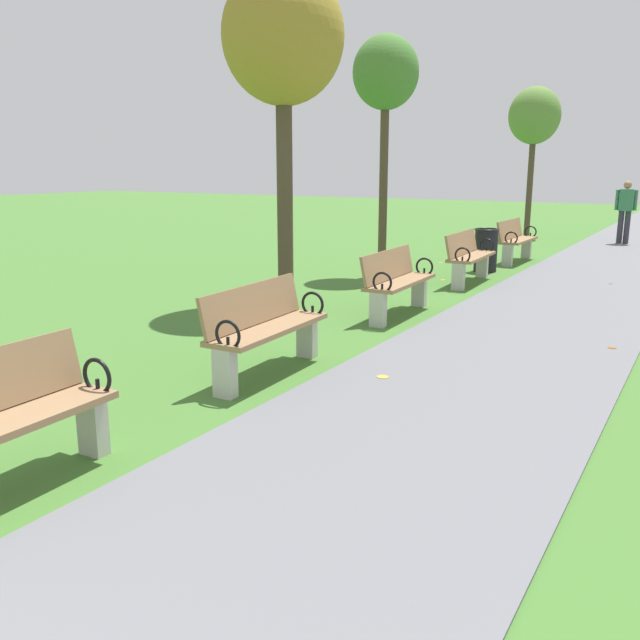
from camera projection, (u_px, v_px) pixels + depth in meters
paved_walkway at (622, 254)px, 15.72m from camera, size 2.62×44.00×0.02m
park_bench_3 at (265, 327)px, 6.57m from camera, size 0.53×1.62×0.90m
park_bench_4 at (397, 281)px, 9.19m from camera, size 0.52×1.61×0.90m
park_bench_5 at (469, 256)px, 11.73m from camera, size 0.54×1.62×0.90m
park_bench_6 at (516, 239)px, 14.32m from camera, size 0.49×1.60×0.90m
tree_1 at (283, 41)px, 9.25m from camera, size 1.70×1.70×4.72m
tree_2 at (386, 77)px, 11.98m from camera, size 1.19×1.19×4.31m
tree_3 at (534, 117)px, 18.92m from camera, size 1.44×1.44×4.20m
pedestrian_walking at (625, 209)px, 17.46m from camera, size 0.53×0.25×1.62m
trash_bin at (486, 250)px, 13.05m from camera, size 0.48×0.48×0.84m
scattered_leaves at (313, 353)px, 7.39m from camera, size 4.39×15.85×0.02m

